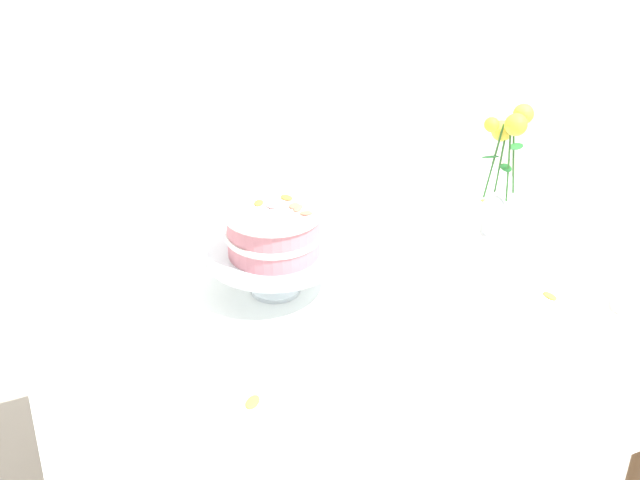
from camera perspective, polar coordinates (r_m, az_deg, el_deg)
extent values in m
cube|color=white|center=(1.75, 2.07, -3.59)|extent=(1.40, 1.00, 0.03)
cube|color=white|center=(1.50, 10.79, -16.82)|extent=(1.40, 0.01, 0.21)
cylinder|color=brown|center=(2.16, -17.72, -10.08)|extent=(0.06, 0.06, 0.71)
cylinder|color=brown|center=(2.51, 10.21, -3.21)|extent=(0.06, 0.06, 0.71)
cube|color=white|center=(1.72, -3.30, -3.77)|extent=(0.39, 0.39, 0.00)
cylinder|color=silver|center=(1.71, -3.30, -3.59)|extent=(0.11, 0.11, 0.01)
cylinder|color=silver|center=(1.69, -3.34, -2.37)|extent=(0.03, 0.03, 0.07)
cylinder|color=silver|center=(1.67, -3.39, -1.09)|extent=(0.29, 0.29, 0.01)
cylinder|color=#CC7A84|center=(1.66, -3.41, -0.33)|extent=(0.20, 0.20, 0.04)
cylinder|color=white|center=(1.64, -3.44, 0.46)|extent=(0.20, 0.20, 0.01)
cylinder|color=#CC7A84|center=(1.63, -3.46, 1.27)|extent=(0.20, 0.20, 0.04)
cylinder|color=white|center=(1.62, -3.49, 2.19)|extent=(0.21, 0.21, 0.02)
ellipsoid|color=pink|center=(1.61, -3.58, 2.57)|extent=(0.02, 0.03, 0.01)
ellipsoid|color=#E56B51|center=(1.61, -1.90, 2.55)|extent=(0.04, 0.04, 0.00)
ellipsoid|color=orange|center=(1.63, -4.54, 2.75)|extent=(0.03, 0.04, 0.00)
ellipsoid|color=#E56B51|center=(1.60, -1.65, 2.40)|extent=(0.04, 0.04, 0.00)
ellipsoid|color=#E56B51|center=(1.58, -1.03, 2.00)|extent=(0.03, 0.02, 0.00)
ellipsoid|color=orange|center=(1.65, -2.49, 3.16)|extent=(0.03, 0.04, 0.00)
cylinder|color=silver|center=(1.99, 12.90, 1.41)|extent=(0.07, 0.07, 0.07)
cone|color=silver|center=(1.97, 13.09, 2.97)|extent=(0.10, 0.10, 0.05)
cylinder|color=#2D6028|center=(1.94, 14.06, 6.05)|extent=(0.03, 0.01, 0.21)
sphere|color=yellow|center=(1.91, 14.76, 8.96)|extent=(0.05, 0.05, 0.05)
ellipsoid|color=#236B2D|center=(1.92, 14.25, 6.70)|extent=(0.05, 0.02, 0.01)
cylinder|color=#2D6028|center=(1.94, 13.13, 5.51)|extent=(0.01, 0.02, 0.16)
sphere|color=yellow|center=(1.92, 13.26, 7.83)|extent=(0.05, 0.05, 0.05)
cylinder|color=#2D6028|center=(1.92, 12.66, 5.66)|extent=(0.03, 0.01, 0.19)
sphere|color=yellow|center=(1.88, 12.54, 8.30)|extent=(0.04, 0.04, 0.04)
ellipsoid|color=#236B2D|center=(1.91, 12.44, 5.99)|extent=(0.05, 0.03, 0.02)
cylinder|color=#2D6028|center=(1.91, 13.73, 5.58)|extent=(0.01, 0.03, 0.20)
sphere|color=gold|center=(1.87, 14.24, 8.23)|extent=(0.05, 0.05, 0.05)
ellipsoid|color=#236B2D|center=(1.92, 13.54, 5.20)|extent=(0.02, 0.05, 0.01)
cylinder|color=white|center=(1.77, 21.66, -4.78)|extent=(0.12, 0.12, 0.01)
cylinder|color=white|center=(1.76, 21.83, -3.99)|extent=(0.07, 0.07, 0.05)
ellipsoid|color=yellow|center=(1.77, 16.59, -3.96)|extent=(0.02, 0.04, 0.00)
ellipsoid|color=orange|center=(2.16, 12.21, 2.83)|extent=(0.04, 0.04, 0.00)
ellipsoid|color=yellow|center=(1.42, -4.98, -11.79)|extent=(0.04, 0.04, 0.00)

